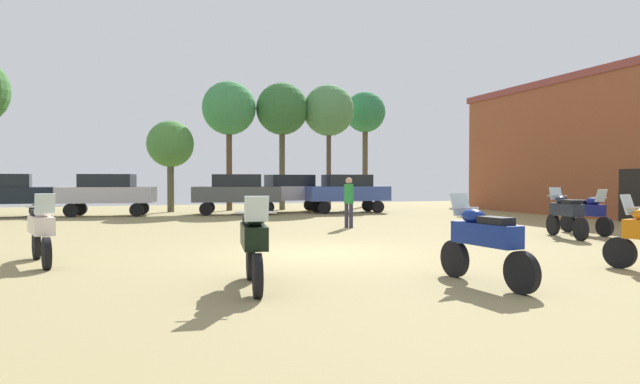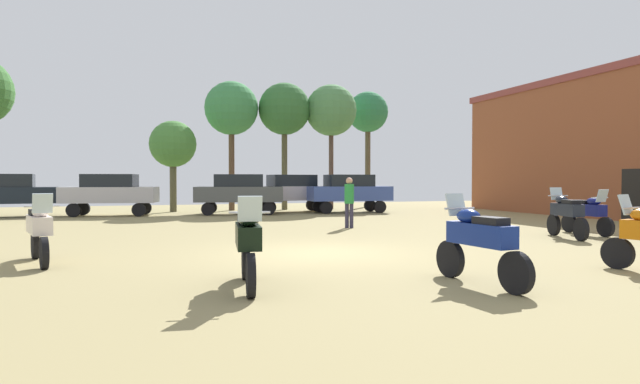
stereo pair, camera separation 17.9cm
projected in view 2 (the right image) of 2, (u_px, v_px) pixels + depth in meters
ground_plane at (316, 254)px, 12.45m from camera, size 44.00×52.00×0.02m
motorcycle_1 at (248, 243)px, 8.42m from camera, size 0.63×2.11×1.49m
motorcycle_2 at (39, 229)px, 10.85m from camera, size 0.81×2.20×1.46m
motorcycle_3 at (479, 240)px, 8.67m from camera, size 0.62×2.22×1.49m
motorcycle_4 at (566, 213)px, 15.69m from camera, size 0.78×2.17×1.50m
motorcycle_5 at (587, 212)px, 16.64m from camera, size 0.62×2.11×1.44m
car_1 at (5, 192)px, 24.51m from camera, size 4.46×2.21×2.00m
car_2 at (349, 190)px, 27.86m from camera, size 4.38×2.00×2.00m
car_3 at (110, 191)px, 25.38m from camera, size 4.55×2.53×2.00m
car_4 at (292, 190)px, 28.46m from camera, size 4.44×2.16×2.00m
car_5 at (239, 191)px, 26.40m from camera, size 4.57×2.62×2.00m
person_2 at (349, 198)px, 18.94m from camera, size 0.48×0.48×1.81m
tree_1 at (231, 109)px, 29.79m from camera, size 3.01×3.01×7.27m
tree_2 at (284, 110)px, 30.53m from camera, size 2.99×2.99×7.32m
tree_5 at (173, 145)px, 28.48m from camera, size 2.49×2.49×4.91m
tree_6 at (368, 114)px, 33.75m from camera, size 2.58×2.58×7.35m
tree_7 at (331, 111)px, 31.01m from camera, size 3.00×3.00×7.31m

